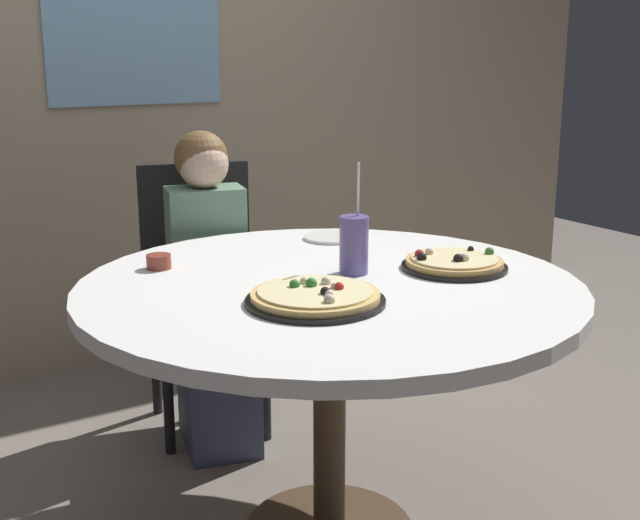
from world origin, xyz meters
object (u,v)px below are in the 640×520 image
Objects in this scene: pizza_veggie at (315,297)px; pizza_cheese at (454,263)px; diner_child at (212,307)px; sauce_bowl at (159,262)px; soda_cup at (354,245)px; plate_small at (332,238)px; dining_table at (330,313)px; chair_wooden at (201,281)px.

pizza_cheese is at bearing 8.22° from pizza_veggie.
sauce_bowl is (-0.32, -0.36, 0.29)m from diner_child.
soda_cup is 4.39× the size of sauce_bowl.
plate_small is (0.41, 0.57, -0.01)m from pizza_veggie.
dining_table is 0.39m from pizza_cheese.
pizza_veggie is 0.55m from sauce_bowl.
pizza_veggie is 1.12× the size of soda_cup.
plate_small is (0.26, -0.48, 0.22)m from chair_wooden.
diner_child is at bearing 99.94° from soda_cup.
dining_table is 1.24× the size of diner_child.
chair_wooden is 2.76× the size of pizza_veggie.
soda_cup reaches higher than chair_wooden.
pizza_veggie is 4.91× the size of sauce_bowl.
dining_table is 0.92m from chair_wooden.
pizza_veggie is 1.91× the size of plate_small.
sauce_bowl is (-0.33, 0.37, 0.10)m from dining_table.
pizza_cheese is (0.37, -0.07, 0.10)m from dining_table.
pizza_cheese is 4.25× the size of sauce_bowl.
chair_wooden is at bearing 81.84° from pizza_veggie.
chair_wooden is at bearing 95.45° from soda_cup.
dining_table is at bearing -47.96° from sauce_bowl.
pizza_veggie is at bearing -97.35° from diner_child.
chair_wooden is 0.92m from soda_cup.
diner_child is 0.56m from sauce_bowl.
pizza_veggie is at bearing -132.82° from dining_table.
diner_child is (-0.02, 0.73, -0.18)m from dining_table.
pizza_cheese is at bearing -31.96° from sauce_bowl.
chair_wooden is 13.57× the size of sauce_bowl.
soda_cup reaches higher than dining_table.
pizza_cheese is 1.65× the size of plate_small.
pizza_veggie is 1.16× the size of pizza_cheese.
dining_table is at bearing 47.18° from pizza_veggie.
sauce_bowl is at bearing 132.04° from dining_table.
pizza_veggie is 0.70m from plate_small.
chair_wooden is 0.69m from sauce_bowl.
sauce_bowl is 0.62m from plate_small.
sauce_bowl is at bearing 111.85° from pizza_veggie.
diner_child is 0.92m from pizza_veggie.
soda_cup is (0.08, -0.87, 0.30)m from chair_wooden.
pizza_veggie reaches higher than plate_small.
sauce_bowl is at bearing -123.43° from chair_wooden.
diner_child is (-0.04, -0.18, -0.05)m from chair_wooden.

